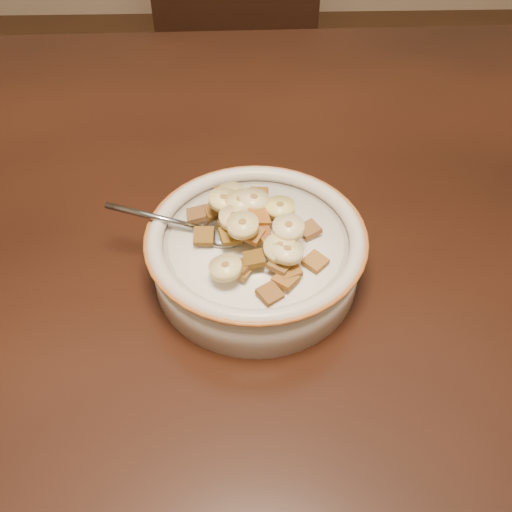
{
  "coord_description": "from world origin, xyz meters",
  "views": [
    {
      "loc": [
        -0.02,
        -0.55,
        1.22
      ],
      "look_at": [
        -0.01,
        -0.14,
        0.78
      ],
      "focal_mm": 40.0,
      "sensor_mm": 36.0,
      "label": 1
    }
  ],
  "objects_px": {
    "table": "(258,205)",
    "chair": "(237,100)",
    "cereal_bowl": "(256,259)",
    "spoon": "(223,234)"
  },
  "relations": [
    {
      "from": "table",
      "to": "chair",
      "type": "bearing_deg",
      "value": 91.53
    },
    {
      "from": "cereal_bowl",
      "to": "table",
      "type": "bearing_deg",
      "value": 87.12
    },
    {
      "from": "table",
      "to": "cereal_bowl",
      "type": "distance_m",
      "value": 0.15
    },
    {
      "from": "spoon",
      "to": "cereal_bowl",
      "type": "bearing_deg",
      "value": 90.0
    },
    {
      "from": "table",
      "to": "spoon",
      "type": "distance_m",
      "value": 0.16
    },
    {
      "from": "cereal_bowl",
      "to": "spoon",
      "type": "height_order",
      "value": "spoon"
    },
    {
      "from": "table",
      "to": "spoon",
      "type": "bearing_deg",
      "value": -108.48
    },
    {
      "from": "cereal_bowl",
      "to": "spoon",
      "type": "bearing_deg",
      "value": 167.89
    },
    {
      "from": "table",
      "to": "chair",
      "type": "relative_size",
      "value": 1.49
    },
    {
      "from": "table",
      "to": "chair",
      "type": "distance_m",
      "value": 0.73
    }
  ]
}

